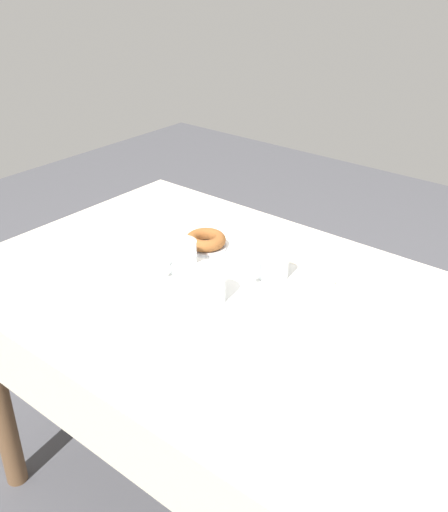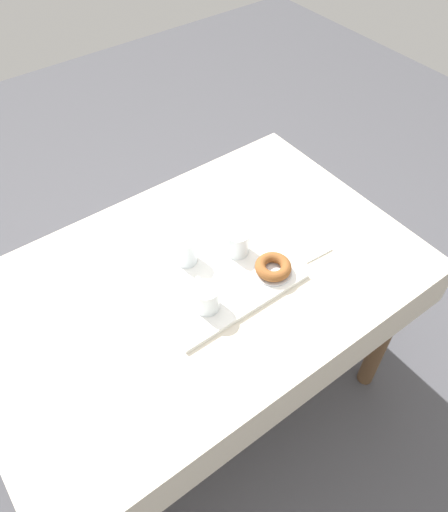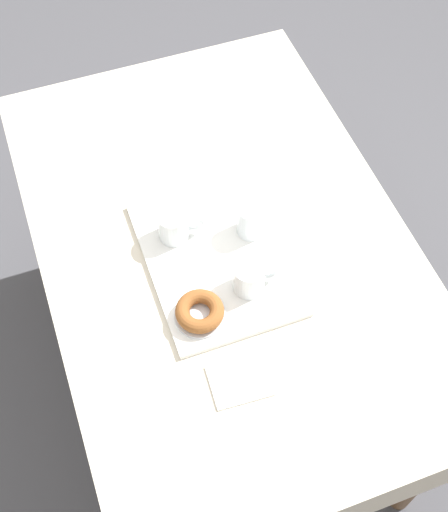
# 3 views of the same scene
# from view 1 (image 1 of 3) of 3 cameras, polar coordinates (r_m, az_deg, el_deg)

# --- Properties ---
(ground_plane) EXTENTS (6.00, 6.00, 0.00)m
(ground_plane) POSITION_cam_1_polar(r_m,az_deg,el_deg) (1.94, 0.59, -23.01)
(ground_plane) COLOR #47474C
(dining_table) EXTENTS (1.36, 0.88, 0.75)m
(dining_table) POSITION_cam_1_polar(r_m,az_deg,el_deg) (1.48, 0.72, -7.00)
(dining_table) COLOR beige
(dining_table) RESTS_ON ground
(serving_tray) EXTENTS (0.44, 0.32, 0.01)m
(serving_tray) POSITION_cam_1_polar(r_m,az_deg,el_deg) (1.48, 0.19, -2.20)
(serving_tray) COLOR white
(serving_tray) RESTS_ON dining_table
(tea_mug_left) EXTENTS (0.07, 0.11, 0.08)m
(tea_mug_left) POSITION_cam_1_polar(r_m,az_deg,el_deg) (1.48, -4.12, -0.09)
(tea_mug_left) COLOR white
(tea_mug_left) RESTS_ON serving_tray
(tea_mug_right) EXTENTS (0.07, 0.11, 0.08)m
(tea_mug_right) POSITION_cam_1_polar(r_m,az_deg,el_deg) (1.45, 4.74, -0.73)
(tea_mug_right) COLOR white
(tea_mug_right) RESTS_ON serving_tray
(water_glass_near) EXTENTS (0.07, 0.07, 0.09)m
(water_glass_near) POSITION_cam_1_polar(r_m,az_deg,el_deg) (1.36, -1.30, -2.83)
(water_glass_near) COLOR white
(water_glass_near) RESTS_ON serving_tray
(donut_plate_left) EXTENTS (0.12, 0.12, 0.01)m
(donut_plate_left) POSITION_cam_1_polar(r_m,az_deg,el_deg) (1.61, -1.78, 0.95)
(donut_plate_left) COLOR silver
(donut_plate_left) RESTS_ON serving_tray
(sugar_donut_left) EXTENTS (0.11, 0.11, 0.03)m
(sugar_donut_left) POSITION_cam_1_polar(r_m,az_deg,el_deg) (1.60, -1.79, 1.58)
(sugar_donut_left) COLOR brown
(sugar_donut_left) RESTS_ON donut_plate_left
(paper_napkin) EXTENTS (0.11, 0.13, 0.01)m
(paper_napkin) POSITION_cam_1_polar(r_m,az_deg,el_deg) (1.70, -6.82, 1.81)
(paper_napkin) COLOR white
(paper_napkin) RESTS_ON dining_table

